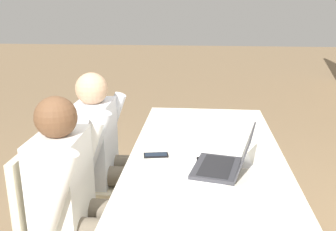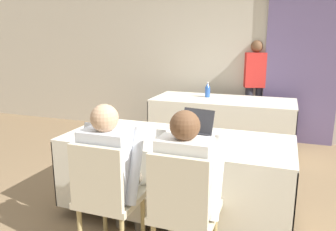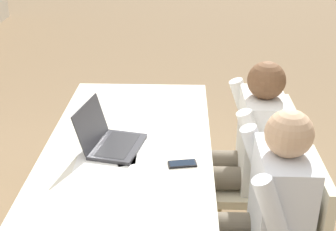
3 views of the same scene
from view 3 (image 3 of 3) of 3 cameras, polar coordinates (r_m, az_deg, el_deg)
conference_table_near at (r=2.42m, az=-5.13°, el=-9.01°), size 2.03×0.87×0.76m
laptop at (r=2.43m, az=-7.09°, el=-2.95°), size 0.36×0.35×0.23m
cell_phone at (r=2.28m, az=1.76°, el=-5.90°), size 0.09×0.15×0.01m
paper_beside_laptop at (r=2.61m, az=-3.18°, el=-1.78°), size 0.31×0.36×0.00m
paper_centre_table at (r=2.33m, az=-7.58°, el=-5.53°), size 0.22×0.30×0.00m
paper_left_edge at (r=2.40m, az=-3.31°, el=-4.39°), size 0.31×0.36×0.00m
chair_near_right at (r=2.73m, az=11.40°, el=-6.93°), size 0.44×0.44×0.91m
person_checkered_shirt at (r=2.15m, az=11.29°, el=-11.78°), size 0.50×0.52×1.17m
person_white_shirt at (r=2.63m, az=9.46°, el=-4.00°), size 0.50×0.52×1.17m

